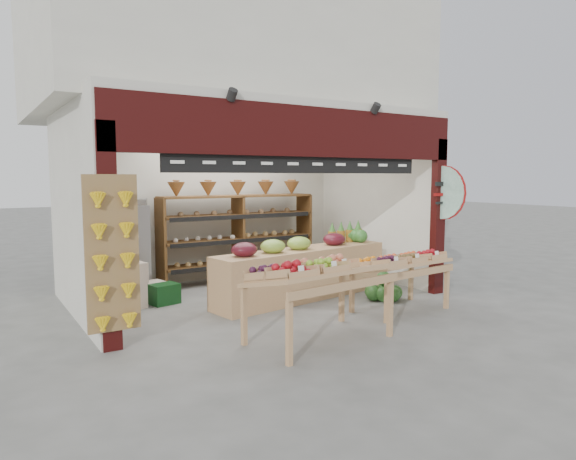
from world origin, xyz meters
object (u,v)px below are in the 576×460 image
Objects in this scene: back_shelving at (238,220)px; refrigerator at (129,246)px; cardboard_stack at (143,289)px; display_table_right at (401,263)px; mid_counter at (303,271)px; display_table_left at (310,273)px; watermelon_pile at (383,290)px.

back_shelving is 1.91× the size of refrigerator.
cardboard_stack is (-0.09, -1.07, -0.56)m from refrigerator.
display_table_right reaches higher than cardboard_stack.
back_shelving reaches higher than mid_counter.
display_table_left is (1.11, -3.94, 0.04)m from refrigerator.
display_table_left reaches higher than display_table_right.
cardboard_stack is (-2.17, -0.97, -0.93)m from back_shelving.
mid_counter is 1.83× the size of display_table_left.
display_table_right is at bearing 13.92° from display_table_left.
refrigerator reaches higher than display_table_right.
display_table_left is (-0.97, -3.85, -0.32)m from back_shelving.
display_table_left is 2.07m from display_table_right.
display_table_right reaches higher than watermelon_pile.
display_table_left is 2.62m from watermelon_pile.
refrigerator is 0.89× the size of display_table_left.
back_shelving is at bearing 75.78° from display_table_left.
back_shelving reaches higher than refrigerator.
watermelon_pile is (3.36, -2.82, -0.66)m from refrigerator.
mid_counter reaches higher than display_table_right.
refrigerator reaches higher than mid_counter.
watermelon_pile is (1.06, -0.80, -0.30)m from mid_counter.
display_table_left is at bearing -153.44° from watermelon_pile.
display_table_left is 1.23× the size of display_table_right.
refrigerator is 1.56× the size of cardboard_stack.
display_table_right is 2.52× the size of watermelon_pile.
display_table_right is (0.81, -1.43, 0.28)m from mid_counter.
back_shelving is 5.23× the size of watermelon_pile.
mid_counter is 5.65× the size of watermelon_pile.
back_shelving reaches higher than watermelon_pile.
refrigerator reaches higher than cardboard_stack.
back_shelving reaches higher than display_table_left.
mid_counter reaches higher than watermelon_pile.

